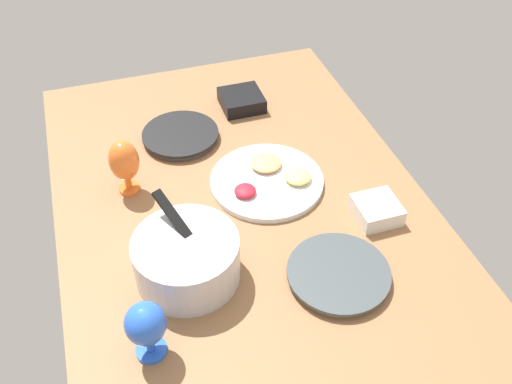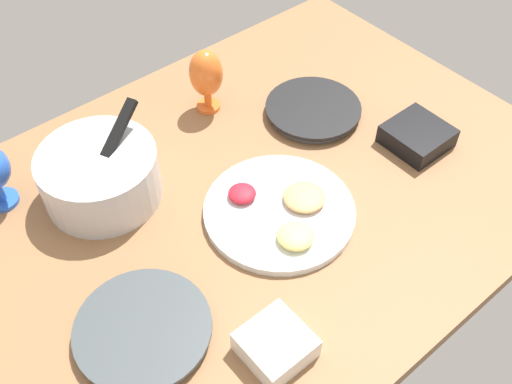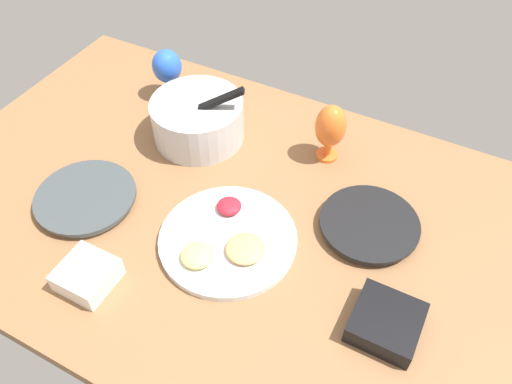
{
  "view_description": "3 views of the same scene",
  "coord_description": "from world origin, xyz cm",
  "px_view_note": "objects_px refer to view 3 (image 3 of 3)",
  "views": [
    {
      "loc": [
        -110.45,
        32.21,
        113.42
      ],
      "look_at": [
        1.68,
        -3.87,
        3.79
      ],
      "focal_mm": 39.9,
      "sensor_mm": 36.0,
      "label": 1
    },
    {
      "loc": [
        -50.27,
        -71.31,
        102.01
      ],
      "look_at": [
        6.2,
        -3.63,
        3.79
      ],
      "focal_mm": 41.95,
      "sensor_mm": 36.0,
      "label": 2
    },
    {
      "loc": [
        48.81,
        -72.39,
        99.89
      ],
      "look_at": [
        8.2,
        5.33,
        3.79
      ],
      "focal_mm": 35.74,
      "sensor_mm": 36.0,
      "label": 3
    }
  ],
  "objects_px": {
    "square_bowl_black": "(386,322)",
    "square_bowl_white": "(87,274)",
    "dinner_plate_left": "(86,198)",
    "fruit_platter": "(228,240)",
    "dinner_plate_right": "(369,225)",
    "hurricane_glass_orange": "(331,128)",
    "hurricane_glass_blue": "(167,68)",
    "mixing_bowl": "(198,118)"
  },
  "relations": [
    {
      "from": "dinner_plate_left",
      "to": "mixing_bowl",
      "type": "relative_size",
      "value": 0.97
    },
    {
      "from": "dinner_plate_left",
      "to": "fruit_platter",
      "type": "relative_size",
      "value": 0.78
    },
    {
      "from": "dinner_plate_right",
      "to": "hurricane_glass_blue",
      "type": "distance_m",
      "value": 0.78
    },
    {
      "from": "square_bowl_white",
      "to": "square_bowl_black",
      "type": "relative_size",
      "value": 0.84
    },
    {
      "from": "fruit_platter",
      "to": "square_bowl_black",
      "type": "height_order",
      "value": "square_bowl_black"
    },
    {
      "from": "square_bowl_black",
      "to": "dinner_plate_left",
      "type": "bearing_deg",
      "value": -179.12
    },
    {
      "from": "dinner_plate_left",
      "to": "hurricane_glass_blue",
      "type": "distance_m",
      "value": 0.5
    },
    {
      "from": "mixing_bowl",
      "to": "dinner_plate_left",
      "type": "bearing_deg",
      "value": -109.27
    },
    {
      "from": "square_bowl_white",
      "to": "fruit_platter",
      "type": "bearing_deg",
      "value": 46.84
    },
    {
      "from": "square_bowl_black",
      "to": "dinner_plate_right",
      "type": "bearing_deg",
      "value": 116.15
    },
    {
      "from": "dinner_plate_right",
      "to": "hurricane_glass_orange",
      "type": "distance_m",
      "value": 0.29
    },
    {
      "from": "dinner_plate_right",
      "to": "hurricane_glass_orange",
      "type": "bearing_deg",
      "value": 134.45
    },
    {
      "from": "hurricane_glass_orange",
      "to": "hurricane_glass_blue",
      "type": "relative_size",
      "value": 1.09
    },
    {
      "from": "hurricane_glass_orange",
      "to": "square_bowl_white",
      "type": "relative_size",
      "value": 1.48
    },
    {
      "from": "fruit_platter",
      "to": "hurricane_glass_orange",
      "type": "relative_size",
      "value": 1.93
    },
    {
      "from": "hurricane_glass_blue",
      "to": "square_bowl_white",
      "type": "distance_m",
      "value": 0.71
    },
    {
      "from": "dinner_plate_left",
      "to": "hurricane_glass_blue",
      "type": "height_order",
      "value": "hurricane_glass_blue"
    },
    {
      "from": "fruit_platter",
      "to": "hurricane_glass_blue",
      "type": "height_order",
      "value": "hurricane_glass_blue"
    },
    {
      "from": "hurricane_glass_blue",
      "to": "square_bowl_black",
      "type": "xyz_separation_m",
      "value": [
        0.86,
        -0.47,
        -0.07
      ]
    },
    {
      "from": "dinner_plate_left",
      "to": "hurricane_glass_blue",
      "type": "xyz_separation_m",
      "value": [
        -0.06,
        0.48,
        0.09
      ]
    },
    {
      "from": "mixing_bowl",
      "to": "square_bowl_white",
      "type": "height_order",
      "value": "mixing_bowl"
    },
    {
      "from": "fruit_platter",
      "to": "square_bowl_white",
      "type": "distance_m",
      "value": 0.33
    },
    {
      "from": "mixing_bowl",
      "to": "square_bowl_black",
      "type": "xyz_separation_m",
      "value": [
        0.68,
        -0.34,
        -0.04
      ]
    },
    {
      "from": "dinner_plate_right",
      "to": "fruit_platter",
      "type": "bearing_deg",
      "value": -145.09
    },
    {
      "from": "dinner_plate_left",
      "to": "square_bowl_white",
      "type": "height_order",
      "value": "square_bowl_white"
    },
    {
      "from": "dinner_plate_right",
      "to": "square_bowl_white",
      "type": "bearing_deg",
      "value": -139.31
    },
    {
      "from": "square_bowl_black",
      "to": "square_bowl_white",
      "type": "bearing_deg",
      "value": -162.51
    },
    {
      "from": "mixing_bowl",
      "to": "square_bowl_black",
      "type": "height_order",
      "value": "mixing_bowl"
    },
    {
      "from": "hurricane_glass_orange",
      "to": "mixing_bowl",
      "type": "bearing_deg",
      "value": -165.52
    },
    {
      "from": "fruit_platter",
      "to": "hurricane_glass_orange",
      "type": "bearing_deg",
      "value": 76.27
    },
    {
      "from": "dinner_plate_right",
      "to": "square_bowl_black",
      "type": "height_order",
      "value": "square_bowl_black"
    },
    {
      "from": "dinner_plate_left",
      "to": "hurricane_glass_orange",
      "type": "xyz_separation_m",
      "value": [
        0.49,
        0.45,
        0.09
      ]
    },
    {
      "from": "dinner_plate_left",
      "to": "dinner_plate_right",
      "type": "distance_m",
      "value": 0.73
    },
    {
      "from": "dinner_plate_left",
      "to": "square_bowl_black",
      "type": "xyz_separation_m",
      "value": [
        0.8,
        0.01,
        0.01
      ]
    },
    {
      "from": "dinner_plate_right",
      "to": "square_bowl_white",
      "type": "relative_size",
      "value": 2.1
    },
    {
      "from": "fruit_platter",
      "to": "dinner_plate_right",
      "type": "bearing_deg",
      "value": 34.91
    },
    {
      "from": "hurricane_glass_blue",
      "to": "square_bowl_white",
      "type": "xyz_separation_m",
      "value": [
        0.23,
        -0.67,
        -0.07
      ]
    },
    {
      "from": "mixing_bowl",
      "to": "square_bowl_black",
      "type": "bearing_deg",
      "value": -26.97
    },
    {
      "from": "hurricane_glass_blue",
      "to": "mixing_bowl",
      "type": "bearing_deg",
      "value": -34.34
    },
    {
      "from": "dinner_plate_right",
      "to": "square_bowl_white",
      "type": "xyz_separation_m",
      "value": [
        -0.51,
        -0.44,
        0.01
      ]
    },
    {
      "from": "dinner_plate_right",
      "to": "mixing_bowl",
      "type": "distance_m",
      "value": 0.57
    },
    {
      "from": "dinner_plate_left",
      "to": "square_bowl_white",
      "type": "bearing_deg",
      "value": -48.42
    }
  ]
}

